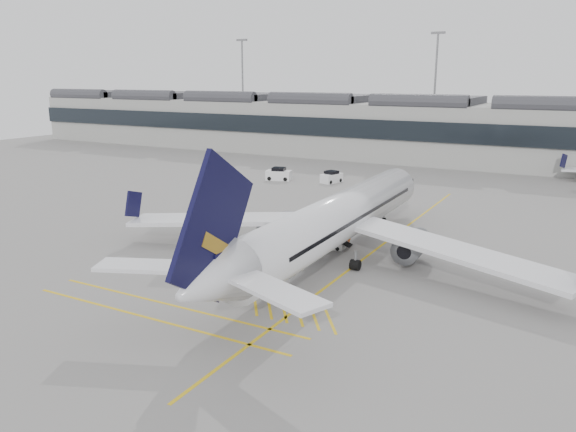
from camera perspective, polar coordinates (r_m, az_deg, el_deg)
The scene contains 17 objects.
ground at distance 50.42m, azimuth -5.85°, elevation -4.73°, with size 220.00×220.00×0.00m, color gray.
terminal at distance 114.83m, azimuth 15.11°, elevation 8.51°, with size 200.00×20.45×12.40m.
light_masts at distance 128.48m, azimuth 16.18°, elevation 12.71°, with size 113.00×0.60×25.45m.
apron_markings at distance 54.56m, azimuth 8.94°, elevation -3.37°, with size 0.25×60.00×0.01m, color gold.
airliner_main at distance 50.51m, azimuth 4.78°, elevation -0.47°, with size 41.62×45.47×12.09m.
belt_loader at distance 54.58m, azimuth 3.97°, elevation -2.69°, with size 4.14×1.59×1.67m.
baggage_cart_a at distance 56.48m, azimuth -0.92°, elevation -1.52°, with size 2.24×2.06×1.91m.
baggage_cart_b at distance 49.75m, azimuth -2.71°, elevation -3.62°, with size 2.41×2.24×2.02m.
baggage_cart_c at distance 55.27m, azimuth -2.07°, elevation -1.95°, with size 2.09×1.92×1.78m.
baggage_cart_d at distance 56.12m, azimuth 0.08°, elevation -1.69°, with size 2.08×1.89×1.80m.
ramp_agent_a at distance 55.39m, azimuth 6.13°, elevation -2.07°, with size 0.64×0.42×1.76m, color #F05E0C.
ramp_agent_b at distance 51.87m, azimuth -1.45°, elevation -3.19°, with size 0.79×0.61×1.62m, color #F5530C.
pushback_tug at distance 58.52m, azimuth -8.63°, elevation -1.48°, with size 3.03×2.22×1.53m.
safety_cone_nose at distance 65.31m, azimuth 9.70°, elevation -0.30°, with size 0.33×0.33×0.46m, color #F24C0A.
safety_cone_engine at distance 50.75m, azimuth 11.57°, elevation -4.55°, with size 0.34×0.34×0.47m, color #F24C0A.
service_van_left at distance 90.04m, azimuth -0.94°, elevation 4.25°, with size 4.32×2.90×2.03m.
service_van_mid at distance 88.17m, azimuth 4.44°, elevation 3.94°, with size 2.67×3.93×1.84m.
Camera 1 is at (27.42, -39.13, 16.10)m, focal length 35.00 mm.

